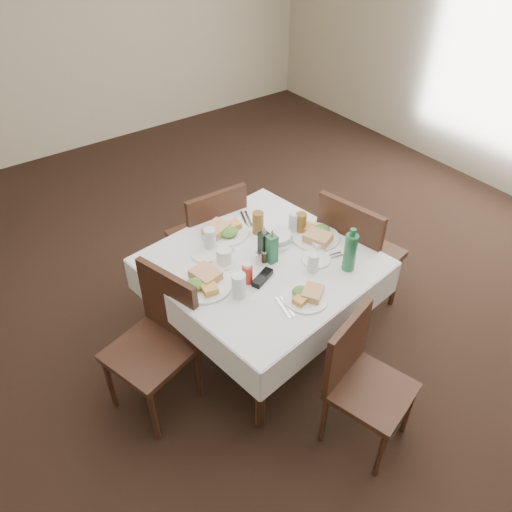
{
  "coord_description": "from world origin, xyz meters",
  "views": [
    {
      "loc": [
        -1.55,
        -1.98,
        2.64
      ],
      "look_at": [
        -0.21,
        -0.14,
        0.8
      ],
      "focal_mm": 35.0,
      "sensor_mm": 36.0,
      "label": 1
    }
  ],
  "objects_px": {
    "chair_north": "(211,235)",
    "oil_cruet_dark": "(264,244)",
    "chair_west": "(159,334)",
    "coffee_mug": "(224,257)",
    "chair_east": "(355,251)",
    "water_w": "(239,285)",
    "dining_table": "(262,272)",
    "ketchup_bottle": "(247,274)",
    "water_n": "(210,239)",
    "bread_basket": "(277,238)",
    "green_bottle": "(350,252)",
    "water_s": "(313,263)",
    "water_e": "(294,222)",
    "chair_south": "(360,375)",
    "oil_cruet_green": "(272,248)"
  },
  "relations": [
    {
      "from": "bread_basket",
      "to": "coffee_mug",
      "type": "bearing_deg",
      "value": 176.65
    },
    {
      "from": "chair_west",
      "to": "oil_cruet_dark",
      "type": "relative_size",
      "value": 3.96
    },
    {
      "from": "bread_basket",
      "to": "oil_cruet_green",
      "type": "xyz_separation_m",
      "value": [
        -0.14,
        -0.13,
        0.07
      ]
    },
    {
      "from": "dining_table",
      "to": "coffee_mug",
      "type": "distance_m",
      "value": 0.26
    },
    {
      "from": "water_n",
      "to": "coffee_mug",
      "type": "bearing_deg",
      "value": -94.2
    },
    {
      "from": "chair_east",
      "to": "chair_west",
      "type": "bearing_deg",
      "value": 173.7
    },
    {
      "from": "water_s",
      "to": "oil_cruet_dark",
      "type": "relative_size",
      "value": 0.51
    },
    {
      "from": "chair_east",
      "to": "green_bottle",
      "type": "distance_m",
      "value": 0.53
    },
    {
      "from": "water_n",
      "to": "water_s",
      "type": "bearing_deg",
      "value": -55.77
    },
    {
      "from": "water_e",
      "to": "bread_basket",
      "type": "xyz_separation_m",
      "value": [
        -0.16,
        -0.03,
        -0.04
      ]
    },
    {
      "from": "water_s",
      "to": "oil_cruet_dark",
      "type": "bearing_deg",
      "value": 120.26
    },
    {
      "from": "water_e",
      "to": "water_w",
      "type": "xyz_separation_m",
      "value": [
        -0.62,
        -0.28,
        0.0
      ]
    },
    {
      "from": "water_w",
      "to": "bread_basket",
      "type": "distance_m",
      "value": 0.53
    },
    {
      "from": "bread_basket",
      "to": "oil_cruet_dark",
      "type": "xyz_separation_m",
      "value": [
        -0.15,
        -0.07,
        0.07
      ]
    },
    {
      "from": "dining_table",
      "to": "ketchup_bottle",
      "type": "relative_size",
      "value": 10.16
    },
    {
      "from": "water_s",
      "to": "dining_table",
      "type": "bearing_deg",
      "value": 126.35
    },
    {
      "from": "chair_north",
      "to": "ketchup_bottle",
      "type": "distance_m",
      "value": 0.85
    },
    {
      "from": "chair_east",
      "to": "oil_cruet_green",
      "type": "bearing_deg",
      "value": 174.89
    },
    {
      "from": "dining_table",
      "to": "chair_west",
      "type": "relative_size",
      "value": 1.46
    },
    {
      "from": "chair_east",
      "to": "water_s",
      "type": "distance_m",
      "value": 0.6
    },
    {
      "from": "water_w",
      "to": "bread_basket",
      "type": "bearing_deg",
      "value": 28.96
    },
    {
      "from": "chair_west",
      "to": "coffee_mug",
      "type": "distance_m",
      "value": 0.58
    },
    {
      "from": "water_e",
      "to": "green_bottle",
      "type": "relative_size",
      "value": 0.5
    },
    {
      "from": "dining_table",
      "to": "ketchup_bottle",
      "type": "bearing_deg",
      "value": -150.08
    },
    {
      "from": "water_n",
      "to": "oil_cruet_green",
      "type": "distance_m",
      "value": 0.39
    },
    {
      "from": "chair_north",
      "to": "chair_east",
      "type": "bearing_deg",
      "value": -49.06
    },
    {
      "from": "dining_table",
      "to": "coffee_mug",
      "type": "height_order",
      "value": "coffee_mug"
    },
    {
      "from": "chair_east",
      "to": "coffee_mug",
      "type": "bearing_deg",
      "value": 166.94
    },
    {
      "from": "dining_table",
      "to": "water_n",
      "type": "distance_m",
      "value": 0.37
    },
    {
      "from": "water_n",
      "to": "bread_basket",
      "type": "xyz_separation_m",
      "value": [
        0.36,
        -0.2,
        -0.04
      ]
    },
    {
      "from": "bread_basket",
      "to": "green_bottle",
      "type": "relative_size",
      "value": 0.71
    },
    {
      "from": "green_bottle",
      "to": "chair_west",
      "type": "bearing_deg",
      "value": 158.68
    },
    {
      "from": "water_w",
      "to": "green_bottle",
      "type": "bearing_deg",
      "value": -16.26
    },
    {
      "from": "chair_east",
      "to": "green_bottle",
      "type": "xyz_separation_m",
      "value": [
        -0.34,
        -0.25,
        0.32
      ]
    },
    {
      "from": "chair_west",
      "to": "water_w",
      "type": "distance_m",
      "value": 0.56
    },
    {
      "from": "oil_cruet_green",
      "to": "ketchup_bottle",
      "type": "distance_m",
      "value": 0.23
    },
    {
      "from": "water_s",
      "to": "coffee_mug",
      "type": "bearing_deg",
      "value": 136.43
    },
    {
      "from": "water_s",
      "to": "oil_cruet_dark",
      "type": "distance_m",
      "value": 0.31
    },
    {
      "from": "chair_east",
      "to": "water_w",
      "type": "xyz_separation_m",
      "value": [
        -0.98,
        -0.07,
        0.27
      ]
    },
    {
      "from": "chair_north",
      "to": "oil_cruet_green",
      "type": "distance_m",
      "value": 0.77
    },
    {
      "from": "dining_table",
      "to": "oil_cruet_green",
      "type": "xyz_separation_m",
      "value": [
        0.04,
        -0.04,
        0.19
      ]
    },
    {
      "from": "chair_east",
      "to": "coffee_mug",
      "type": "height_order",
      "value": "chair_east"
    },
    {
      "from": "bread_basket",
      "to": "chair_north",
      "type": "bearing_deg",
      "value": 103.28
    },
    {
      "from": "chair_north",
      "to": "ketchup_bottle",
      "type": "xyz_separation_m",
      "value": [
        -0.22,
        -0.77,
        0.29
      ]
    },
    {
      "from": "oil_cruet_dark",
      "to": "chair_north",
      "type": "bearing_deg",
      "value": 88.44
    },
    {
      "from": "oil_cruet_dark",
      "to": "ketchup_bottle",
      "type": "relative_size",
      "value": 1.75
    },
    {
      "from": "chair_south",
      "to": "green_bottle",
      "type": "relative_size",
      "value": 3.0
    },
    {
      "from": "ketchup_bottle",
      "to": "green_bottle",
      "type": "xyz_separation_m",
      "value": [
        0.54,
        -0.25,
        0.06
      ]
    },
    {
      "from": "green_bottle",
      "to": "water_w",
      "type": "bearing_deg",
      "value": 163.74
    },
    {
      "from": "chair_north",
      "to": "oil_cruet_dark",
      "type": "bearing_deg",
      "value": -91.56
    }
  ]
}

